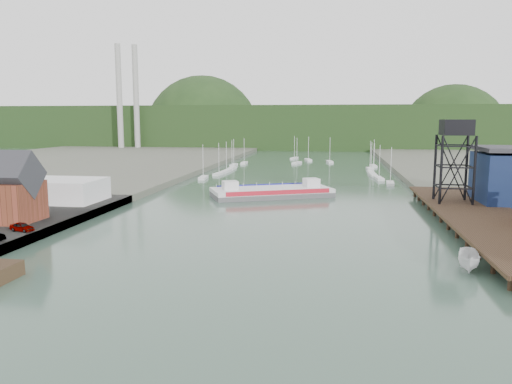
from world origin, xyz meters
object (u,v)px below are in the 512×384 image
(lift_tower, at_px, (456,133))
(chain_ferry, at_px, (272,192))
(motorboat, at_px, (469,261))
(harbor_building, at_px, (0,194))
(car_west_a, at_px, (22,227))

(lift_tower, bearing_deg, chain_ferry, 158.47)
(motorboat, bearing_deg, harbor_building, -176.80)
(chain_ferry, bearing_deg, harbor_building, -156.94)
(harbor_building, relative_size, car_west_a, 3.08)
(harbor_building, height_order, car_west_a, harbor_building)
(lift_tower, height_order, motorboat, lift_tower)
(car_west_a, bearing_deg, motorboat, -78.93)
(motorboat, distance_m, car_west_a, 62.56)
(harbor_building, xyz_separation_m, lift_tower, (77.00, 28.00, 9.56))
(lift_tower, bearing_deg, harbor_building, -160.02)
(car_west_a, bearing_deg, chain_ferry, -16.83)
(lift_tower, height_order, chain_ferry, lift_tower)
(harbor_building, height_order, lift_tower, lift_tower)
(lift_tower, bearing_deg, motorboat, -99.55)
(lift_tower, relative_size, chain_ferry, 0.53)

